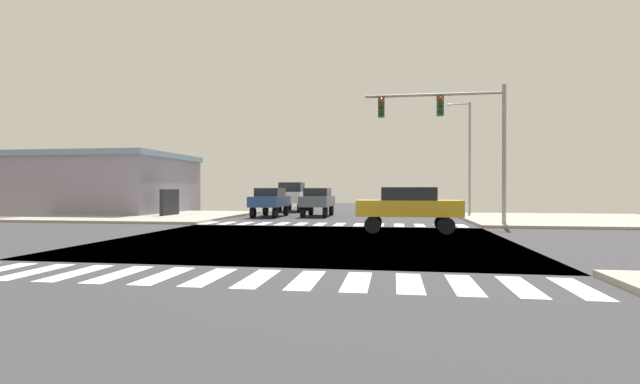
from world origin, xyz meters
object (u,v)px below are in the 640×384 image
traffic_signal_mast (450,122)px  bank_building (98,184)px  pickup_leading_1 (294,196)px  sedan_farside_1 (270,200)px  sedan_trailing_3 (319,196)px  sedan_queued_2 (318,200)px  sedan_inner_4 (408,205)px  street_lamp (466,147)px

traffic_signal_mast → bank_building: traffic_signal_mast is taller
bank_building → pickup_leading_1: size_ratio=2.74×
sedan_farside_1 → sedan_trailing_3: (0.00, 20.23, 0.00)m
traffic_signal_mast → sedan_queued_2: (-7.70, 6.85, -3.98)m
traffic_signal_mast → sedan_inner_4: 5.94m
sedan_inner_4 → bank_building: bearing=-118.0°
pickup_leading_1 → sedan_trailing_3: pickup_leading_1 is taller
street_lamp → sedan_queued_2: street_lamp is taller
bank_building → sedan_farside_1: size_ratio=3.25×
street_lamp → bank_building: 27.21m
bank_building → sedan_queued_2: 16.97m
pickup_leading_1 → sedan_queued_2: bearing=115.3°
sedan_inner_4 → street_lamp: bearing=162.7°
sedan_trailing_3 → sedan_inner_4: (8.59, -29.99, 0.00)m
traffic_signal_mast → pickup_leading_1: bearing=129.1°
bank_building → street_lamp: bearing=5.3°
bank_building → pickup_leading_1: (13.89, 5.08, -0.92)m
traffic_signal_mast → sedan_trailing_3: bearing=112.3°
bank_building → sedan_inner_4: (22.47, -11.97, -1.09)m
street_lamp → sedan_farside_1: size_ratio=1.86×
bank_building → sedan_farside_1: (13.89, -2.21, -1.09)m
sedan_trailing_3 → sedan_farside_1: bearing=90.0°
sedan_inner_4 → sedan_trailing_3: bearing=-164.0°
street_lamp → pickup_leading_1: (-13.09, 2.58, -3.48)m
sedan_queued_2 → pickup_leading_1: 7.01m
pickup_leading_1 → sedan_trailing_3: size_ratio=1.19×
traffic_signal_mast → bank_building: (-24.59, 8.10, -2.88)m
pickup_leading_1 → sedan_trailing_3: 12.93m
traffic_signal_mast → street_lamp: 10.88m
traffic_signal_mast → sedan_inner_4: traffic_signal_mast is taller
bank_building → sedan_queued_2: size_ratio=3.25×
sedan_farside_1 → sedan_inner_4: same height
street_lamp → sedan_trailing_3: (-13.09, 15.51, -3.66)m
bank_building → sedan_queued_2: bearing=-4.2°
sedan_queued_2 → pickup_leading_1: (-3.00, 6.34, 0.17)m
street_lamp → sedan_trailing_3: bearing=130.2°
sedan_trailing_3 → traffic_signal_mast: bearing=112.3°
street_lamp → bank_building: street_lamp is taller
traffic_signal_mast → sedan_farside_1: size_ratio=1.60×
sedan_queued_2 → sedan_trailing_3: same height
bank_building → sedan_inner_4: size_ratio=3.25×
bank_building → sedan_farside_1: bank_building is taller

